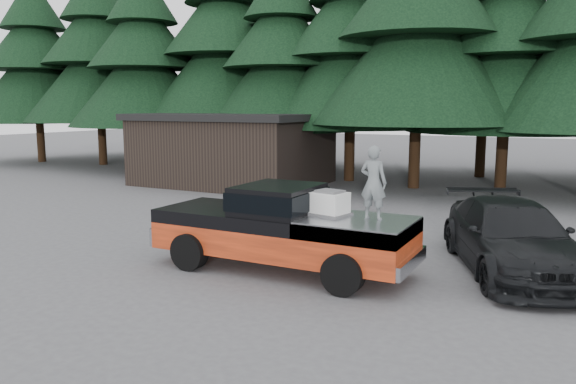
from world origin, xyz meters
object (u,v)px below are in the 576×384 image
at_px(air_compressor, 330,204).
at_px(parked_car, 512,237).
at_px(pickup_truck, 282,241).
at_px(man_on_bed, 373,183).
at_px(utility_building, 233,148).

xyz_separation_m(air_compressor, parked_car, (3.47, 2.13, -0.79)).
bearing_deg(pickup_truck, air_compressor, 4.95).
height_order(man_on_bed, utility_building, utility_building).
distance_m(pickup_truck, man_on_bed, 2.51).
bearing_deg(utility_building, pickup_truck, -52.70).
xyz_separation_m(pickup_truck, man_on_bed, (2.05, 0.14, 1.43)).
xyz_separation_m(pickup_truck, parked_car, (4.57, 2.22, 0.12)).
bearing_deg(parked_car, utility_building, 121.83).
xyz_separation_m(man_on_bed, parked_car, (2.52, 2.08, -1.31)).
bearing_deg(parked_car, pickup_truck, -177.36).
relative_size(air_compressor, utility_building, 0.08).
distance_m(air_compressor, man_on_bed, 1.09).
height_order(man_on_bed, parked_car, man_on_bed).
bearing_deg(utility_building, man_on_bed, -46.42).
bearing_deg(air_compressor, utility_building, 143.27).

